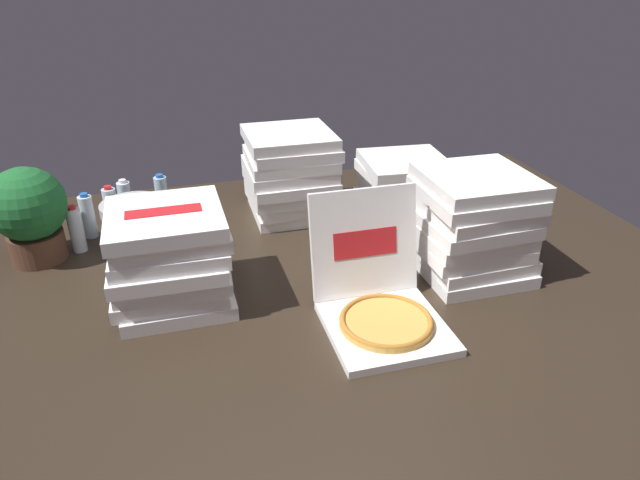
% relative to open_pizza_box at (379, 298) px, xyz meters
% --- Properties ---
extents(ground_plane, '(3.20, 2.40, 0.02)m').
position_rel_open_pizza_box_xyz_m(ground_plane, '(-0.15, 0.29, -0.10)').
color(ground_plane, '#2D2319').
extents(open_pizza_box, '(0.40, 0.49, 0.42)m').
position_rel_open_pizza_box_xyz_m(open_pizza_box, '(0.00, 0.00, 0.00)').
color(open_pizza_box, white).
rests_on(open_pizza_box, ground_plane).
extents(pizza_stack_center_far, '(0.44, 0.42, 0.41)m').
position_rel_open_pizza_box_xyz_m(pizza_stack_center_far, '(0.47, 0.23, 0.12)').
color(pizza_stack_center_far, white).
rests_on(pizza_stack_center_far, ground_plane).
extents(pizza_stack_left_near, '(0.43, 0.43, 0.41)m').
position_rel_open_pizza_box_xyz_m(pizza_stack_left_near, '(-0.09, 0.97, 0.12)').
color(pizza_stack_left_near, white).
rests_on(pizza_stack_left_near, ground_plane).
extents(pizza_stack_left_mid, '(0.44, 0.44, 0.26)m').
position_rel_open_pizza_box_xyz_m(pizza_stack_left_mid, '(0.48, 0.88, 0.04)').
color(pizza_stack_left_mid, white).
rests_on(pizza_stack_left_mid, ground_plane).
extents(pizza_stack_center_near, '(0.44, 0.43, 0.36)m').
position_rel_open_pizza_box_xyz_m(pizza_stack_center_near, '(-0.68, 0.33, 0.09)').
color(pizza_stack_center_near, white).
rests_on(pizza_stack_center_near, ground_plane).
extents(ice_bucket, '(0.28, 0.28, 0.18)m').
position_rel_open_pizza_box_xyz_m(ice_bucket, '(-0.83, 0.88, 0.00)').
color(ice_bucket, '#B7BABF').
rests_on(ice_bucket, ground_plane).
extents(water_bottle_0, '(0.06, 0.06, 0.21)m').
position_rel_open_pizza_box_xyz_m(water_bottle_0, '(-1.07, 0.83, 0.01)').
color(water_bottle_0, white).
rests_on(water_bottle_0, ground_plane).
extents(water_bottle_1, '(0.06, 0.06, 0.21)m').
position_rel_open_pizza_box_xyz_m(water_bottle_1, '(-0.70, 1.12, 0.01)').
color(water_bottle_1, silver).
rests_on(water_bottle_1, ground_plane).
extents(water_bottle_2, '(0.06, 0.06, 0.21)m').
position_rel_open_pizza_box_xyz_m(water_bottle_2, '(-0.87, 1.09, 0.01)').
color(water_bottle_2, silver).
rests_on(water_bottle_2, ground_plane).
extents(water_bottle_3, '(0.06, 0.06, 0.21)m').
position_rel_open_pizza_box_xyz_m(water_bottle_3, '(-0.90, 0.62, 0.01)').
color(water_bottle_3, silver).
rests_on(water_bottle_3, ground_plane).
extents(water_bottle_4, '(0.06, 0.06, 0.21)m').
position_rel_open_pizza_box_xyz_m(water_bottle_4, '(-1.03, 0.97, 0.01)').
color(water_bottle_4, white).
rests_on(water_bottle_4, ground_plane).
extents(water_bottle_5, '(0.06, 0.06, 0.21)m').
position_rel_open_pizza_box_xyz_m(water_bottle_5, '(-0.93, 1.03, 0.01)').
color(water_bottle_5, silver).
rests_on(water_bottle_5, ground_plane).
extents(potted_plant, '(0.31, 0.31, 0.41)m').
position_rel_open_pizza_box_xyz_m(potted_plant, '(-1.22, 0.80, 0.13)').
color(potted_plant, '#513323').
rests_on(potted_plant, ground_plane).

